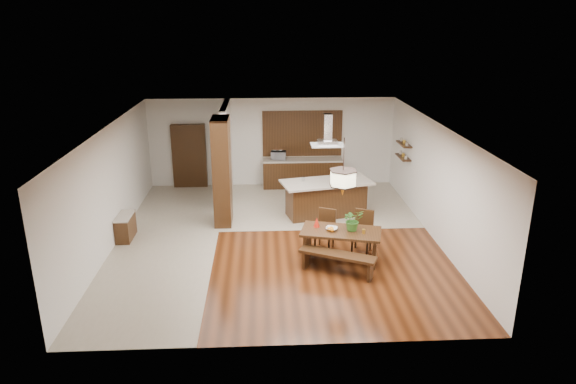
{
  "coord_description": "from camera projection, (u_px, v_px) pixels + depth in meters",
  "views": [
    {
      "loc": [
        -0.33,
        -11.99,
        5.34
      ],
      "look_at": [
        0.3,
        0.0,
        1.25
      ],
      "focal_mm": 32.0,
      "sensor_mm": 36.0,
      "label": 1
    }
  ],
  "objects": [
    {
      "name": "microwave",
      "position": [
        278.0,
        155.0,
        16.71
      ],
      "size": [
        0.51,
        0.36,
        0.27
      ],
      "primitive_type": "imported",
      "rotation": [
        0.0,
        0.0,
        -0.07
      ],
      "color": "#B8BABF",
      "rests_on": "rear_counter"
    },
    {
      "name": "soffit_band",
      "position": [
        275.0,
        127.0,
        12.14
      ],
      "size": [
        8.0,
        9.0,
        0.02
      ],
      "primitive_type": "cube",
      "color": "#442711",
      "rests_on": "room_shell"
    },
    {
      "name": "island_cup",
      "position": [
        342.0,
        180.0,
        14.19
      ],
      "size": [
        0.13,
        0.13,
        0.09
      ],
      "primitive_type": "imported",
      "rotation": [
        0.0,
        0.0,
        -0.11
      ],
      "color": "white",
      "rests_on": "kitchen_island"
    },
    {
      "name": "hallway_console",
      "position": [
        126.0,
        227.0,
        12.97
      ],
      "size": [
        0.37,
        0.88,
        0.63
      ],
      "primitive_type": "cube",
      "color": "black",
      "rests_on": "ground"
    },
    {
      "name": "shelf_lower",
      "position": [
        403.0,
        157.0,
        15.27
      ],
      "size": [
        0.26,
        0.9,
        0.04
      ],
      "primitive_type": "cube",
      "color": "black",
      "rests_on": "room_shell"
    },
    {
      "name": "tile_kitchen",
      "position": [
        315.0,
        204.0,
        15.49
      ],
      "size": [
        5.5,
        4.0,
        0.01
      ],
      "primitive_type": "cube",
      "color": "#B1A794",
      "rests_on": "ground"
    },
    {
      "name": "kitchen_window",
      "position": [
        302.0,
        133.0,
        16.77
      ],
      "size": [
        2.6,
        0.08,
        1.5
      ],
      "primitive_type": "cube",
      "color": "brown",
      "rests_on": "room_shell"
    },
    {
      "name": "room_shell",
      "position": [
        276.0,
        160.0,
        12.4
      ],
      "size": [
        9.0,
        9.04,
        2.92
      ],
      "color": "#3B1B0A",
      "rests_on": "ground"
    },
    {
      "name": "dining_table",
      "position": [
        341.0,
        238.0,
        11.73
      ],
      "size": [
        1.96,
        1.31,
        0.75
      ],
      "rotation": [
        0.0,
        0.0,
        -0.25
      ],
      "color": "black",
      "rests_on": "ground"
    },
    {
      "name": "fruit_bowl",
      "position": [
        332.0,
        229.0,
        11.68
      ],
      "size": [
        0.34,
        0.34,
        0.06
      ],
      "primitive_type": "imported",
      "rotation": [
        0.0,
        0.0,
        -0.35
      ],
      "color": "beige",
      "rests_on": "dining_table"
    },
    {
      "name": "dining_chair_right",
      "position": [
        362.0,
        232.0,
        12.17
      ],
      "size": [
        0.6,
        0.6,
        1.02
      ],
      "primitive_type": null,
      "rotation": [
        0.0,
        0.0,
        -0.43
      ],
      "color": "black",
      "rests_on": "ground"
    },
    {
      "name": "gold_ornament",
      "position": [
        364.0,
        231.0,
        11.49
      ],
      "size": [
        0.07,
        0.07,
        0.1
      ],
      "primitive_type": "cylinder",
      "rotation": [
        0.0,
        0.0,
        0.01
      ],
      "color": "gold",
      "rests_on": "dining_table"
    },
    {
      "name": "dining_chair_left",
      "position": [
        325.0,
        230.0,
        12.34
      ],
      "size": [
        0.58,
        0.58,
        0.98
      ],
      "primitive_type": null,
      "rotation": [
        0.0,
        0.0,
        -0.44
      ],
      "color": "black",
      "rests_on": "ground"
    },
    {
      "name": "tile_hallway",
      "position": [
        167.0,
        241.0,
        12.93
      ],
      "size": [
        2.5,
        9.0,
        0.01
      ],
      "primitive_type": "cube",
      "color": "#B1A794",
      "rests_on": "ground"
    },
    {
      "name": "partition_stub",
      "position": [
        227.0,
        152.0,
        15.65
      ],
      "size": [
        0.18,
        2.4,
        2.9
      ],
      "primitive_type": "cube",
      "color": "silver",
      "rests_on": "ground"
    },
    {
      "name": "napkin_cone",
      "position": [
        317.0,
        222.0,
        11.84
      ],
      "size": [
        0.17,
        0.17,
        0.23
      ],
      "primitive_type": "cone",
      "rotation": [
        0.0,
        0.0,
        0.17
      ],
      "color": "red",
      "rests_on": "dining_table"
    },
    {
      "name": "hallway_doorway",
      "position": [
        189.0,
        156.0,
        16.75
      ],
      "size": [
        1.1,
        0.2,
        2.1
      ],
      "primitive_type": "cube",
      "color": "black",
      "rests_on": "ground"
    },
    {
      "name": "kitchen_island",
      "position": [
        326.0,
        198.0,
        14.45
      ],
      "size": [
        2.66,
        1.6,
        1.03
      ],
      "rotation": [
        0.0,
        0.0,
        0.22
      ],
      "color": "black",
      "rests_on": "ground"
    },
    {
      "name": "rear_counter",
      "position": [
        302.0,
        173.0,
        16.93
      ],
      "size": [
        2.6,
        0.62,
        0.95
      ],
      "color": "black",
      "rests_on": "ground"
    },
    {
      "name": "range_hood",
      "position": [
        328.0,
        130.0,
        13.83
      ],
      "size": [
        0.9,
        0.55,
        0.87
      ],
      "primitive_type": null,
      "color": "silver",
      "rests_on": "room_shell"
    },
    {
      "name": "partition_pier",
      "position": [
        222.0,
        172.0,
        13.67
      ],
      "size": [
        0.45,
        1.0,
        2.9
      ],
      "primitive_type": "cube",
      "color": "black",
      "rests_on": "ground"
    },
    {
      "name": "shelf_upper",
      "position": [
        404.0,
        144.0,
        15.14
      ],
      "size": [
        0.26,
        0.9,
        0.04
      ],
      "primitive_type": "cube",
      "color": "black",
      "rests_on": "room_shell"
    },
    {
      "name": "pendant_lantern",
      "position": [
        343.0,
        167.0,
        11.19
      ],
      "size": [
        0.64,
        0.64,
        1.31
      ],
      "primitive_type": null,
      "color": "beige",
      "rests_on": "room_shell"
    },
    {
      "name": "foliage_plant",
      "position": [
        353.0,
        220.0,
        11.6
      ],
      "size": [
        0.54,
        0.5,
        0.51
      ],
      "primitive_type": "imported",
      "rotation": [
        0.0,
        0.0,
        0.27
      ],
      "color": "#316822",
      "rests_on": "dining_table"
    },
    {
      "name": "dining_bench",
      "position": [
        337.0,
        263.0,
        11.23
      ],
      "size": [
        1.69,
        1.08,
        0.48
      ],
      "primitive_type": null,
      "rotation": [
        0.0,
        0.0,
        -0.46
      ],
      "color": "black",
      "rests_on": "ground"
    }
  ]
}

